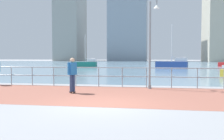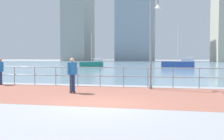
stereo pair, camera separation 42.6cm
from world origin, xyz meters
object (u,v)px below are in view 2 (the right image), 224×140
object	(u,v)px
bystander	(0,69)
sailboat_gray	(179,64)
lamppost	(153,35)
skateboarder	(72,72)
sailboat_red	(92,64)

from	to	relation	value
bystander	sailboat_gray	world-z (taller)	sailboat_gray
lamppost	bystander	bearing A→B (deg)	179.24
bystander	lamppost	bearing A→B (deg)	-0.76
lamppost	skateboarder	xyz separation A→B (m)	(-3.73, -2.51, -1.93)
lamppost	bystander	world-z (taller)	lamppost
skateboarder	sailboat_red	xyz separation A→B (m)	(-8.13, 32.27, -0.48)
skateboarder	sailboat_red	size ratio (longest dim) A/B	0.30
skateboarder	bystander	world-z (taller)	skateboarder
sailboat_red	skateboarder	bearing A→B (deg)	-75.85
bystander	sailboat_red	bearing A→B (deg)	94.65
sailboat_gray	lamppost	bearing A→B (deg)	-96.07
sailboat_gray	sailboat_red	bearing A→B (deg)	167.10
bystander	sailboat_red	xyz separation A→B (m)	(-2.41, 29.64, -0.45)
sailboat_gray	sailboat_red	xyz separation A→B (m)	(-14.67, 3.36, -0.10)
lamppost	sailboat_gray	distance (m)	26.65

